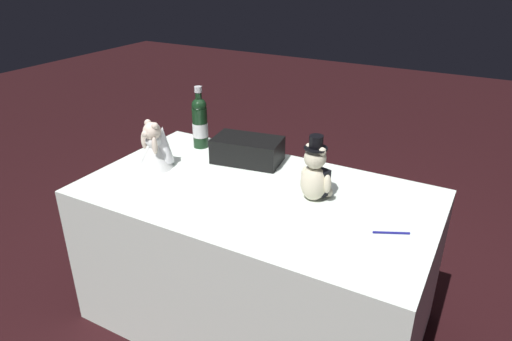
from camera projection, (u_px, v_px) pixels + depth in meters
name	position (u px, v px, depth m)	size (l,w,h in m)	color
ground_plane	(256.00, 316.00, 2.33)	(12.00, 12.00, 0.00)	black
reception_table	(256.00, 258.00, 2.17)	(1.55, 0.87, 0.72)	white
teddy_bear_groom	(315.00, 174.00, 1.91)	(0.15, 0.14, 0.29)	beige
teddy_bear_bride	(156.00, 147.00, 2.21)	(0.18, 0.22, 0.24)	white
champagne_bottle	(200.00, 122.00, 2.42)	(0.08, 0.08, 0.33)	black
signing_pen	(390.00, 233.00, 1.71)	(0.13, 0.07, 0.01)	navy
gift_case_black	(248.00, 150.00, 2.28)	(0.36, 0.24, 0.12)	black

